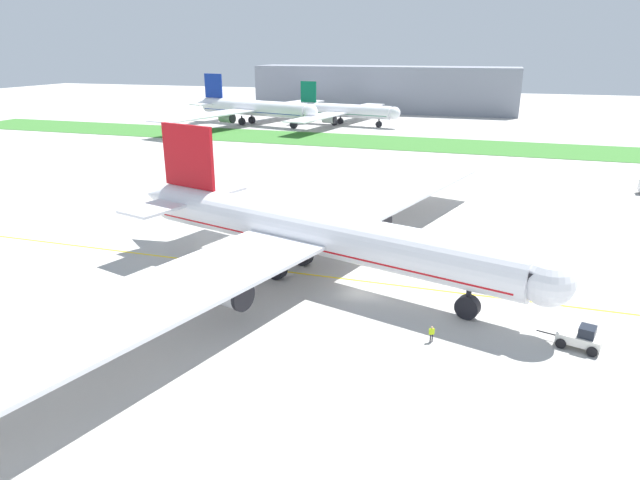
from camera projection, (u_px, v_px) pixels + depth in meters
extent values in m
plane|color=#ADAAA5|center=(360.00, 293.00, 60.68)|extent=(600.00, 600.00, 0.00)
cube|color=yellow|center=(367.00, 282.00, 63.59)|extent=(280.00, 0.36, 0.01)
cube|color=#38722D|center=(449.00, 145.00, 151.75)|extent=(320.00, 24.00, 0.10)
cylinder|color=white|center=(317.00, 232.00, 62.68)|extent=(46.55, 17.93, 4.99)
cube|color=#B20C14|center=(317.00, 239.00, 62.97)|extent=(44.63, 17.02, 0.60)
sphere|color=white|center=(548.00, 281.00, 49.54)|extent=(4.74, 4.74, 4.74)
cone|color=white|center=(160.00, 196.00, 76.16)|extent=(6.46, 5.61, 4.24)
cube|color=#B20C14|center=(188.00, 156.00, 70.99)|extent=(8.27, 2.84, 7.99)
cube|color=white|center=(213.00, 191.00, 77.28)|extent=(7.20, 9.12, 0.35)
cube|color=white|center=(156.00, 208.00, 69.44)|extent=(7.20, 9.12, 0.35)
cube|color=white|center=(393.00, 192.00, 82.68)|extent=(21.76, 43.53, 0.40)
cube|color=white|center=(129.00, 309.00, 45.57)|extent=(21.76, 43.53, 0.40)
cylinder|color=#B7BABF|center=(370.00, 219.00, 74.96)|extent=(5.32, 3.96, 2.75)
cylinder|color=black|center=(386.00, 222.00, 73.71)|extent=(1.20, 2.88, 2.88)
cylinder|color=#B7BABF|center=(224.00, 291.00, 52.79)|extent=(5.32, 3.96, 2.75)
cylinder|color=black|center=(243.00, 296.00, 51.53)|extent=(1.20, 2.88, 2.88)
cylinder|color=black|center=(468.00, 298.00, 54.38)|extent=(0.52, 0.52, 1.94)
cylinder|color=black|center=(468.00, 307.00, 54.69)|extent=(2.58, 1.69, 2.37)
cylinder|color=black|center=(303.00, 248.00, 67.85)|extent=(0.52, 0.52, 1.94)
cylinder|color=black|center=(303.00, 256.00, 68.17)|extent=(2.58, 1.69, 2.37)
cylinder|color=black|center=(276.00, 261.00, 63.74)|extent=(0.52, 0.52, 1.94)
cylinder|color=black|center=(277.00, 269.00, 64.06)|extent=(2.58, 1.69, 2.37)
cube|color=black|center=(541.00, 273.00, 49.74)|extent=(2.72, 4.08, 0.90)
sphere|color=black|center=(215.00, 200.00, 73.89)|extent=(0.35, 0.35, 0.35)
sphere|color=black|center=(241.00, 206.00, 71.53)|extent=(0.35, 0.35, 0.35)
sphere|color=black|center=(268.00, 211.00, 69.17)|extent=(0.35, 0.35, 0.35)
sphere|color=black|center=(297.00, 217.00, 66.81)|extent=(0.35, 0.35, 0.35)
sphere|color=black|center=(329.00, 223.00, 64.45)|extent=(0.35, 0.35, 0.35)
sphere|color=black|center=(362.00, 230.00, 62.10)|extent=(0.35, 0.35, 0.35)
sphere|color=black|center=(399.00, 237.00, 59.74)|extent=(0.35, 0.35, 0.35)
sphere|color=black|center=(438.00, 244.00, 57.38)|extent=(0.35, 0.35, 0.35)
sphere|color=black|center=(481.00, 253.00, 55.02)|extent=(0.35, 0.35, 0.35)
cube|color=white|center=(579.00, 339.00, 49.40)|extent=(4.05, 2.94, 0.82)
cube|color=black|center=(587.00, 332.00, 48.84)|extent=(1.68, 1.82, 0.90)
cylinder|color=black|center=(547.00, 333.00, 50.92)|extent=(1.76, 0.62, 0.12)
cylinder|color=black|center=(561.00, 343.00, 49.43)|extent=(0.96, 0.59, 0.90)
cylinder|color=black|center=(566.00, 334.00, 50.99)|extent=(0.96, 0.59, 0.90)
cylinder|color=black|center=(592.00, 352.00, 48.08)|extent=(0.96, 0.59, 0.90)
cylinder|color=black|center=(596.00, 342.00, 49.65)|extent=(0.96, 0.59, 0.90)
cylinder|color=black|center=(433.00, 271.00, 65.55)|extent=(0.13, 0.13, 0.89)
cylinder|color=#BFE519|center=(433.00, 264.00, 65.43)|extent=(0.10, 0.10, 0.57)
cylinder|color=black|center=(435.00, 271.00, 65.39)|extent=(0.13, 0.13, 0.89)
cylinder|color=#BFE519|center=(436.00, 266.00, 65.04)|extent=(0.10, 0.10, 0.57)
cube|color=#BFE519|center=(434.00, 265.00, 65.22)|extent=(0.53, 0.48, 0.63)
sphere|color=tan|center=(435.00, 261.00, 65.08)|extent=(0.24, 0.24, 0.24)
cylinder|color=black|center=(432.00, 338.00, 50.46)|extent=(0.12, 0.12, 0.79)
cylinder|color=#BFE519|center=(434.00, 331.00, 50.28)|extent=(0.09, 0.09, 0.50)
cylinder|color=black|center=(430.00, 338.00, 50.42)|extent=(0.12, 0.12, 0.79)
cylinder|color=#BFE519|center=(429.00, 332.00, 50.18)|extent=(0.09, 0.09, 0.50)
cube|color=#BFE519|center=(432.00, 331.00, 50.22)|extent=(0.47, 0.41, 0.56)
sphere|color=tan|center=(432.00, 327.00, 50.09)|extent=(0.21, 0.21, 0.21)
cube|color=#F2590C|center=(42.00, 316.00, 55.42)|extent=(0.36, 0.36, 0.03)
cone|color=#F2590C|center=(41.00, 313.00, 55.33)|extent=(0.28, 0.28, 0.55)
cylinder|color=white|center=(41.00, 313.00, 55.32)|extent=(0.17, 0.17, 0.06)
cube|color=#F2590C|center=(67.00, 320.00, 54.51)|extent=(0.36, 0.36, 0.03)
cone|color=#F2590C|center=(67.00, 318.00, 54.42)|extent=(0.28, 0.28, 0.55)
cylinder|color=white|center=(67.00, 318.00, 54.41)|extent=(0.17, 0.17, 0.06)
cube|color=#F2590C|center=(22.00, 327.00, 53.25)|extent=(0.36, 0.36, 0.03)
cone|color=#F2590C|center=(21.00, 324.00, 53.16)|extent=(0.28, 0.28, 0.55)
cylinder|color=white|center=(21.00, 324.00, 53.15)|extent=(0.17, 0.17, 0.06)
cylinder|color=white|center=(254.00, 108.00, 190.27)|extent=(42.76, 15.73, 5.13)
cube|color=navy|center=(254.00, 111.00, 190.56)|extent=(40.99, 14.90, 0.62)
sphere|color=white|center=(310.00, 112.00, 178.75)|extent=(4.87, 4.87, 4.87)
cone|color=white|center=(203.00, 103.00, 202.12)|extent=(6.56, 5.64, 4.36)
cube|color=navy|center=(213.00, 86.00, 197.18)|extent=(7.59, 2.43, 8.21)
cube|color=white|center=(222.00, 102.00, 203.64)|extent=(6.62, 9.13, 0.36)
cube|color=white|center=(203.00, 104.00, 195.43)|extent=(6.62, 9.13, 0.36)
cube|color=white|center=(286.00, 104.00, 209.02)|extent=(18.81, 39.69, 0.41)
cube|color=white|center=(205.00, 116.00, 174.10)|extent=(18.81, 39.69, 0.41)
cylinder|color=#B7BABF|center=(275.00, 111.00, 201.94)|extent=(5.43, 3.96, 2.82)
cylinder|color=black|center=(281.00, 111.00, 200.71)|extent=(1.15, 2.97, 2.96)
cylinder|color=#B7BABF|center=(227.00, 118.00, 180.89)|extent=(5.43, 3.96, 2.82)
cylinder|color=black|center=(233.00, 119.00, 179.66)|extent=(1.15, 2.97, 2.96)
cylinder|color=black|center=(294.00, 122.00, 183.21)|extent=(0.54, 0.54, 1.99)
cylinder|color=black|center=(294.00, 125.00, 183.54)|extent=(2.63, 1.67, 2.44)
cylinder|color=black|center=(252.00, 117.00, 195.31)|extent=(0.54, 0.54, 1.99)
cylinder|color=black|center=(252.00, 120.00, 195.64)|extent=(2.63, 1.67, 2.44)
cylinder|color=black|center=(242.00, 119.00, 191.01)|extent=(0.54, 0.54, 1.99)
cylinder|color=black|center=(242.00, 122.00, 191.33)|extent=(2.63, 1.67, 2.44)
cylinder|color=white|center=(345.00, 111.00, 189.88)|extent=(33.49, 10.03, 4.40)
cube|color=#055938|center=(345.00, 113.00, 190.13)|extent=(32.12, 9.45, 0.53)
sphere|color=white|center=(394.00, 113.00, 182.08)|extent=(4.18, 4.18, 4.18)
cone|color=white|center=(297.00, 107.00, 197.92)|extent=(5.40, 4.51, 3.74)
cube|color=#055938|center=(308.00, 92.00, 194.13)|extent=(5.97, 1.46, 7.03)
cube|color=white|center=(313.00, 105.00, 199.75)|extent=(4.81, 7.56, 0.31)
cube|color=white|center=(301.00, 108.00, 192.39)|extent=(4.81, 7.56, 0.31)
cube|color=white|center=(360.00, 107.00, 205.16)|extent=(12.33, 30.71, 0.35)
cube|color=white|center=(317.00, 117.00, 176.42)|extent=(12.33, 30.71, 0.35)
cylinder|color=#B7BABF|center=(355.00, 113.00, 199.52)|extent=(4.53, 3.10, 2.42)
cylinder|color=black|center=(361.00, 113.00, 198.60)|extent=(0.79, 2.56, 2.54)
cylinder|color=#B7BABF|center=(329.00, 119.00, 182.05)|extent=(4.53, 3.10, 2.42)
cylinder|color=black|center=(335.00, 120.00, 181.14)|extent=(0.79, 2.56, 2.54)
cylinder|color=black|center=(379.00, 122.00, 185.35)|extent=(0.46, 0.46, 1.70)
cylinder|color=black|center=(379.00, 124.00, 185.62)|extent=(2.22, 1.28, 2.09)
cylinder|color=black|center=(340.00, 118.00, 193.97)|extent=(0.46, 0.46, 1.70)
cylinder|color=black|center=(340.00, 121.00, 194.25)|extent=(2.22, 1.28, 2.09)
cylinder|color=black|center=(334.00, 120.00, 190.11)|extent=(0.46, 0.46, 1.70)
cylinder|color=black|center=(334.00, 122.00, 190.38)|extent=(2.22, 1.28, 2.09)
cube|color=gray|center=(384.00, 89.00, 230.63)|extent=(106.70, 20.00, 18.00)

